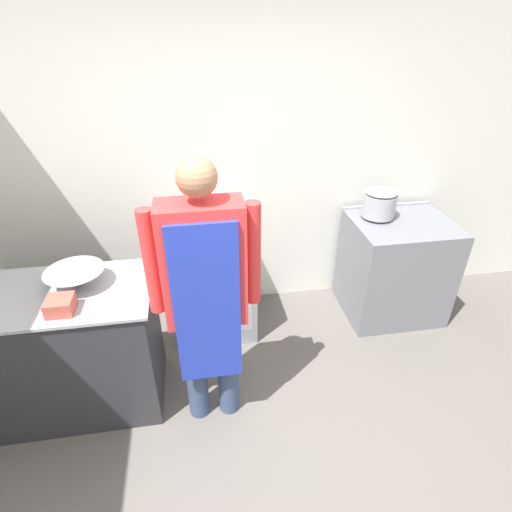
{
  "coord_description": "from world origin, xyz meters",
  "views": [
    {
      "loc": [
        -0.26,
        -1.2,
        2.39
      ],
      "look_at": [
        0.11,
        1.09,
        1.0
      ],
      "focal_mm": 28.0,
      "sensor_mm": 36.0,
      "label": 1
    }
  ],
  "objects": [
    {
      "name": "mixing_bowl",
      "position": [
        -1.03,
        1.01,
        1.0
      ],
      "size": [
        0.36,
        0.36,
        0.11
      ],
      "color": "#9EA0A8",
      "rests_on": "prep_counter"
    },
    {
      "name": "wall_back",
      "position": [
        0.0,
        2.01,
        1.35
      ],
      "size": [
        8.0,
        0.05,
        2.7
      ],
      "color": "silver",
      "rests_on": "ground_plane"
    },
    {
      "name": "ground_plane",
      "position": [
        0.0,
        0.0,
        0.0
      ],
      "size": [
        14.0,
        14.0,
        0.0
      ],
      "primitive_type": "plane",
      "color": "#5B5651"
    },
    {
      "name": "stove",
      "position": [
        1.45,
        1.58,
        0.46
      ],
      "size": [
        0.84,
        0.7,
        0.93
      ],
      "color": "slate",
      "rests_on": "ground_plane"
    },
    {
      "name": "prep_counter",
      "position": [
        -1.23,
        0.95,
        0.47
      ],
      "size": [
        1.29,
        0.67,
        0.94
      ],
      "color": "#2D2D33",
      "rests_on": "ground_plane"
    },
    {
      "name": "plastic_tub",
      "position": [
        -1.07,
        0.76,
        0.98
      ],
      "size": [
        0.15,
        0.15,
        0.09
      ],
      "color": "#B24C3F",
      "rests_on": "prep_counter"
    },
    {
      "name": "stock_pot",
      "position": [
        1.26,
        1.7,
        1.05
      ],
      "size": [
        0.28,
        0.28,
        0.24
      ],
      "color": "#9EA0A8",
      "rests_on": "stove"
    },
    {
      "name": "fridge_unit",
      "position": [
        -0.16,
        1.63,
        0.4
      ],
      "size": [
        0.65,
        0.65,
        0.79
      ],
      "color": "#93999E",
      "rests_on": "ground_plane"
    },
    {
      "name": "person_cook",
      "position": [
        -0.25,
        0.69,
        1.04
      ],
      "size": [
        0.65,
        0.24,
        1.82
      ],
      "color": "#38476B",
      "rests_on": "ground_plane"
    }
  ]
}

